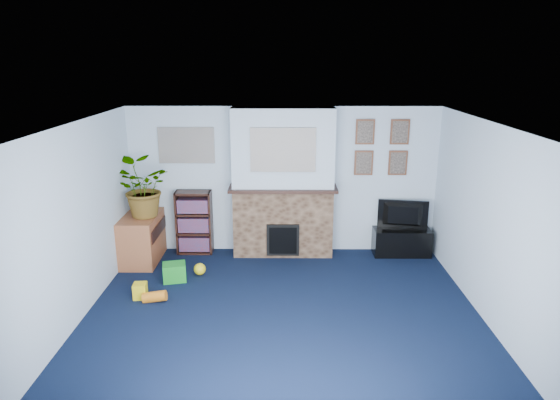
{
  "coord_description": "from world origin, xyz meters",
  "views": [
    {
      "loc": [
        0.01,
        -5.67,
        3.15
      ],
      "look_at": [
        -0.04,
        0.8,
        1.28
      ],
      "focal_mm": 32.0,
      "sensor_mm": 36.0,
      "label": 1
    }
  ],
  "objects_px": {
    "tv_stand": "(401,241)",
    "sideboard": "(142,240)",
    "television": "(403,215)",
    "bookshelf": "(194,224)"
  },
  "relations": [
    {
      "from": "television",
      "to": "bookshelf",
      "type": "distance_m",
      "value": 3.41
    },
    {
      "from": "sideboard",
      "to": "tv_stand",
      "type": "bearing_deg",
      "value": 3.82
    },
    {
      "from": "tv_stand",
      "to": "sideboard",
      "type": "xyz_separation_m",
      "value": [
        -4.19,
        -0.28,
        0.12
      ]
    },
    {
      "from": "tv_stand",
      "to": "sideboard",
      "type": "distance_m",
      "value": 4.2
    },
    {
      "from": "sideboard",
      "to": "television",
      "type": "bearing_deg",
      "value": 4.1
    },
    {
      "from": "television",
      "to": "bookshelf",
      "type": "height_order",
      "value": "bookshelf"
    },
    {
      "from": "television",
      "to": "bookshelf",
      "type": "relative_size",
      "value": 0.77
    },
    {
      "from": "tv_stand",
      "to": "bookshelf",
      "type": "xyz_separation_m",
      "value": [
        -3.41,
        0.08,
        0.28
      ]
    },
    {
      "from": "tv_stand",
      "to": "bookshelf",
      "type": "bearing_deg",
      "value": 178.72
    },
    {
      "from": "television",
      "to": "tv_stand",
      "type": "bearing_deg",
      "value": 99.7
    }
  ]
}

